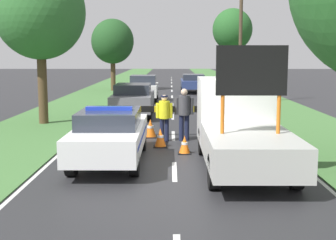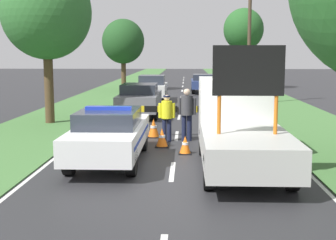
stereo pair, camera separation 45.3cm
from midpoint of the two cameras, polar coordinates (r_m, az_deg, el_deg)
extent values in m
plane|color=#28282B|center=(12.60, -0.26, -5.64)|extent=(160.00, 160.00, 0.00)
cube|color=silver|center=(12.05, -0.29, -6.26)|extent=(0.12, 2.00, 0.01)
cube|color=silver|center=(17.16, -0.10, -1.93)|extent=(0.12, 2.00, 0.01)
cube|color=silver|center=(22.32, 0.00, 0.41)|extent=(0.12, 2.00, 0.01)
cube|color=silver|center=(27.50, 0.06, 1.87)|extent=(0.12, 2.00, 0.01)
cube|color=silver|center=(32.70, 0.10, 2.86)|extent=(0.12, 2.00, 0.01)
cube|color=silver|center=(37.90, 0.13, 3.58)|extent=(0.12, 2.00, 0.01)
cube|color=silver|center=(43.11, 0.15, 4.13)|extent=(0.12, 2.00, 0.01)
cube|color=silver|center=(48.33, 0.17, 4.56)|extent=(0.12, 2.00, 0.01)
cube|color=silver|center=(53.54, 0.19, 4.91)|extent=(0.12, 2.00, 0.01)
cube|color=silver|center=(58.76, 0.20, 5.19)|extent=(0.12, 2.00, 0.01)
cube|color=silver|center=(28.47, -6.88, 2.02)|extent=(0.10, 66.17, 0.01)
cube|color=silver|center=(28.44, 7.02, 2.01)|extent=(0.10, 66.17, 0.01)
cube|color=#427038|center=(32.87, -9.64, 2.79)|extent=(4.02, 120.00, 0.03)
cube|color=#427038|center=(32.83, 9.85, 2.78)|extent=(4.02, 120.00, 0.03)
cube|color=white|center=(13.08, -8.02, -2.07)|extent=(1.79, 4.88, 0.66)
cube|color=#282D38|center=(12.85, -8.16, 0.22)|extent=(1.58, 2.25, 0.44)
cylinder|color=black|center=(14.73, -10.14, -2.27)|extent=(0.24, 0.75, 0.75)
cylinder|color=black|center=(14.53, -4.11, -2.30)|extent=(0.24, 0.75, 0.75)
cylinder|color=black|center=(11.83, -12.78, -4.90)|extent=(0.24, 0.75, 0.75)
cylinder|color=black|center=(11.58, -5.26, -5.01)|extent=(0.24, 0.75, 0.75)
cube|color=#1E38C6|center=(12.81, -8.19, 1.41)|extent=(1.25, 0.24, 0.10)
cube|color=#193399|center=(13.07, -8.02, -1.93)|extent=(1.80, 4.00, 0.10)
cube|color=black|center=(15.51, -6.70, -0.69)|extent=(0.98, 0.08, 0.39)
cube|color=white|center=(13.90, 7.12, 1.22)|extent=(2.06, 2.02, 1.89)
cube|color=#232833|center=(14.84, 6.69, 2.98)|extent=(1.75, 0.04, 0.83)
cube|color=#B2B2AD|center=(11.19, 8.78, -3.49)|extent=(2.06, 3.70, 0.73)
cylinder|color=#D16619|center=(10.98, 5.48, 0.67)|extent=(0.09, 0.09, 0.90)
cylinder|color=#D16619|center=(11.17, 12.21, 0.65)|extent=(0.09, 0.09, 0.90)
cube|color=black|center=(10.97, 8.99, 5.98)|extent=(1.64, 0.12, 1.15)
cylinder|color=black|center=(13.96, 3.34, -2.63)|extent=(0.24, 0.79, 0.79)
cylinder|color=black|center=(14.18, 10.71, -2.59)|extent=(0.24, 0.79, 0.79)
cylinder|color=black|center=(10.45, 4.37, -6.30)|extent=(0.24, 0.79, 0.79)
cylinder|color=black|center=(10.74, 14.16, -6.14)|extent=(0.24, 0.79, 0.79)
cylinder|color=black|center=(16.88, -4.69, -0.57)|extent=(0.07, 0.07, 0.91)
cylinder|color=black|center=(16.84, 3.06, -0.58)|extent=(0.07, 0.07, 0.91)
cube|color=yellow|center=(16.81, -4.88, 1.33)|extent=(0.47, 0.08, 0.22)
cube|color=black|center=(16.77, -3.26, 1.34)|extent=(0.47, 0.08, 0.22)
cube|color=yellow|center=(16.75, -1.64, 1.34)|extent=(0.47, 0.08, 0.22)
cube|color=black|center=(16.74, -0.02, 1.34)|extent=(0.47, 0.08, 0.22)
cube|color=yellow|center=(16.74, 1.61, 1.33)|extent=(0.47, 0.08, 0.22)
cube|color=black|center=(16.76, 3.23, 1.33)|extent=(0.47, 0.08, 0.22)
cylinder|color=#191E38|center=(16.03, -1.56, -1.21)|extent=(0.15, 0.15, 0.80)
cylinder|color=#191E38|center=(16.02, -0.97, -1.21)|extent=(0.15, 0.15, 0.80)
cylinder|color=yellow|center=(15.93, -1.27, 1.27)|extent=(0.37, 0.37, 0.60)
cylinder|color=yellow|center=(15.94, -2.09, 1.16)|extent=(0.12, 0.12, 0.51)
cylinder|color=yellow|center=(15.92, -0.45, 1.16)|extent=(0.12, 0.12, 0.51)
sphere|color=beige|center=(15.88, -1.28, 2.71)|extent=(0.21, 0.21, 0.21)
cylinder|color=#141933|center=(15.88, -1.28, 2.91)|extent=(0.24, 0.24, 0.05)
cylinder|color=#191E38|center=(16.16, 0.84, -0.95)|extent=(0.17, 0.17, 0.90)
cylinder|color=#191E38|center=(16.16, 1.50, -0.96)|extent=(0.17, 0.17, 0.90)
cylinder|color=#3D3D42|center=(16.05, 1.18, 1.82)|extent=(0.41, 0.41, 0.67)
cylinder|color=#3D3D42|center=(16.06, 0.26, 1.70)|extent=(0.13, 0.13, 0.57)
cylinder|color=#3D3D42|center=(16.06, 2.09, 1.70)|extent=(0.13, 0.13, 0.57)
sphere|color=beige|center=(16.01, 1.18, 3.43)|extent=(0.23, 0.23, 0.23)
cube|color=black|center=(14.41, -12.03, -4.01)|extent=(0.42, 0.42, 0.03)
cone|color=orange|center=(14.35, -12.06, -2.86)|extent=(0.36, 0.36, 0.56)
cylinder|color=white|center=(14.34, -12.06, -2.75)|extent=(0.20, 0.20, 0.08)
cube|color=black|center=(15.13, -1.80, -3.25)|extent=(0.44, 0.44, 0.03)
cone|color=orange|center=(15.08, -1.80, -2.12)|extent=(0.37, 0.37, 0.58)
cylinder|color=white|center=(15.07, -1.80, -2.01)|extent=(0.21, 0.21, 0.08)
cube|color=black|center=(14.13, 1.10, -4.07)|extent=(0.39, 0.39, 0.03)
cone|color=orange|center=(14.07, 1.11, -2.97)|extent=(0.33, 0.33, 0.52)
cylinder|color=white|center=(14.07, 1.11, -2.87)|extent=(0.19, 0.19, 0.07)
cube|color=black|center=(16.89, -2.92, -2.06)|extent=(0.48, 0.48, 0.03)
cone|color=orange|center=(16.84, -2.93, -0.94)|extent=(0.41, 0.41, 0.64)
cylinder|color=white|center=(16.83, -2.93, -0.84)|extent=(0.23, 0.23, 0.09)
cube|color=slate|center=(22.61, -4.83, 2.31)|extent=(1.85, 4.64, 0.74)
cube|color=#282D38|center=(22.42, -4.88, 3.81)|extent=(1.63, 2.14, 0.47)
cylinder|color=black|center=(24.16, -6.42, 1.78)|extent=(0.24, 0.70, 0.70)
cylinder|color=black|center=(24.02, -2.59, 1.78)|extent=(0.24, 0.70, 0.70)
cylinder|color=black|center=(21.32, -7.32, 0.92)|extent=(0.24, 0.70, 0.70)
cylinder|color=black|center=(21.17, -2.98, 0.93)|extent=(0.24, 0.70, 0.70)
cube|color=silver|center=(29.71, -3.44, 3.71)|extent=(1.77, 4.02, 0.69)
cube|color=#282D38|center=(29.55, -3.47, 4.91)|extent=(1.55, 1.85, 0.57)
cylinder|color=black|center=(31.03, -4.70, 3.24)|extent=(0.24, 0.75, 0.75)
cylinder|color=black|center=(30.94, -1.87, 3.25)|extent=(0.24, 0.75, 0.75)
cylinder|color=black|center=(28.56, -5.13, 2.81)|extent=(0.24, 0.75, 0.75)
cylinder|color=black|center=(28.46, -2.06, 2.82)|extent=(0.24, 0.75, 0.75)
cube|color=navy|center=(36.39, 2.72, 4.45)|extent=(1.83, 4.61, 0.58)
cube|color=#282D38|center=(36.22, 2.74, 5.25)|extent=(1.61, 2.12, 0.44)
cylinder|color=black|center=(37.81, 1.42, 4.16)|extent=(0.24, 0.78, 0.78)
cylinder|color=black|center=(37.87, 3.83, 4.15)|extent=(0.24, 0.78, 0.78)
cylinder|color=black|center=(34.96, 1.51, 3.83)|extent=(0.24, 0.78, 0.78)
cylinder|color=black|center=(35.03, 4.11, 3.82)|extent=(0.24, 0.78, 0.78)
cylinder|color=#4C3823|center=(20.65, -15.66, 4.08)|extent=(0.39, 0.39, 3.30)
ellipsoid|color=#2D662D|center=(20.68, -15.99, 12.59)|extent=(3.78, 3.78, 3.97)
cylinder|color=#4C3823|center=(38.07, -7.05, 5.57)|extent=(0.38, 0.38, 2.69)
ellipsoid|color=#1E471E|center=(38.05, -7.12, 9.50)|extent=(3.38, 3.38, 3.55)
cylinder|color=#4C3823|center=(40.06, 7.45, 6.43)|extent=(0.38, 0.38, 3.74)
ellipsoid|color=#235623|center=(40.09, 7.53, 10.89)|extent=(3.32, 3.32, 3.49)
cylinder|color=#473828|center=(27.76, 8.37, 10.49)|extent=(0.20, 0.20, 8.37)
camera|label=1|loc=(0.23, -90.97, -0.14)|focal=50.00mm
camera|label=2|loc=(0.23, 89.03, 0.14)|focal=50.00mm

